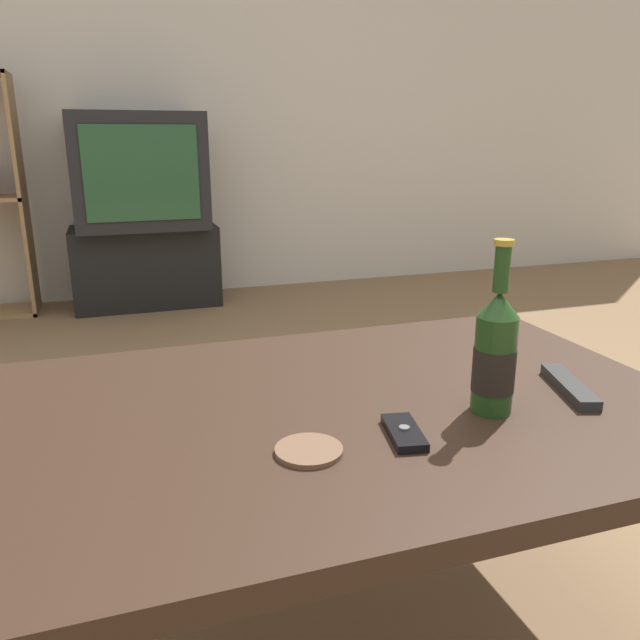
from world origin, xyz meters
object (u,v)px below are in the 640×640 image
object	(u,v)px
television	(139,171)
remote_control	(569,386)
tv_stand	(146,266)
beer_bottle	(495,354)
cell_phone	(404,432)

from	to	relation	value
television	remote_control	xyz separation A→B (m)	(0.60, -2.84, -0.26)
tv_stand	television	xyz separation A→B (m)	(0.00, -0.00, 0.54)
tv_stand	television	size ratio (longest dim) A/B	1.15
tv_stand	remote_control	bearing A→B (deg)	-78.01
remote_control	beer_bottle	bearing A→B (deg)	-154.10
cell_phone	remote_control	distance (m)	0.38
tv_stand	remote_control	world-z (taller)	remote_control
television	beer_bottle	size ratio (longest dim) A/B	2.37
tv_stand	remote_control	distance (m)	2.92
beer_bottle	television	bearing A→B (deg)	98.27
tv_stand	beer_bottle	bearing A→B (deg)	-81.74
tv_stand	remote_control	xyz separation A→B (m)	(0.60, -2.84, 0.28)
tv_stand	cell_phone	distance (m)	2.93
television	cell_phone	xyz separation A→B (m)	(0.23, -2.91, -0.27)
cell_phone	remote_control	world-z (taller)	remote_control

